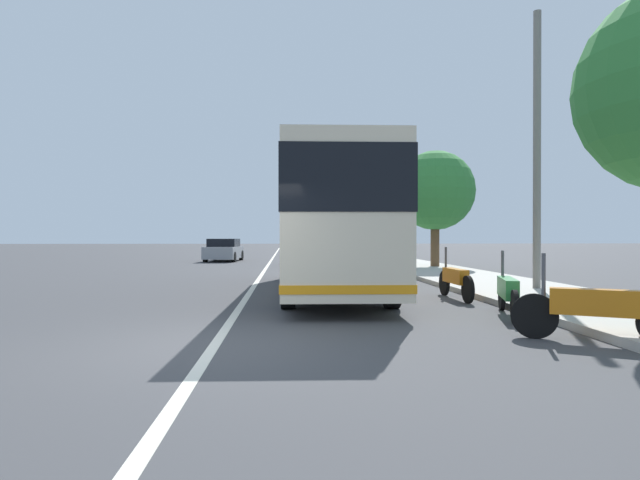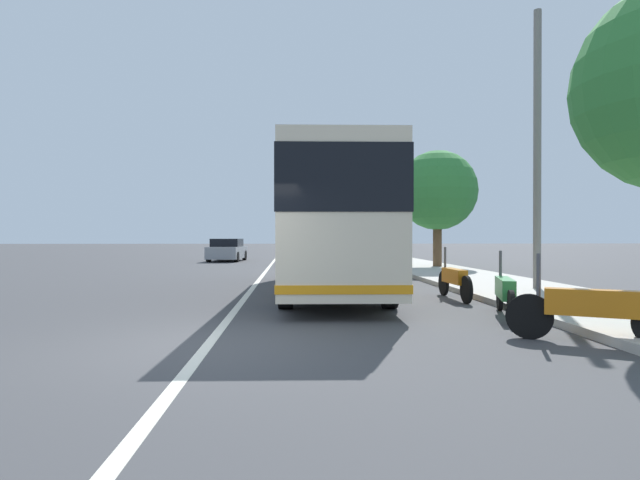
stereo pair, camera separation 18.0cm
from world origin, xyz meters
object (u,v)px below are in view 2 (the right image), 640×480
motorcycle_by_tree (591,309)px  roadside_tree_far_block (390,193)px  car_behind_bus (314,252)px  roadside_tree_mid_block (437,191)px  motorcycle_nearest_curb (505,292)px  car_ahead_same_lane (227,250)px  utility_pole (537,152)px  coach_bus (330,219)px  motorcycle_angled (454,280)px

motorcycle_by_tree → roadside_tree_far_block: size_ratio=0.33×
car_behind_bus → roadside_tree_mid_block: roadside_tree_mid_block is taller
motorcycle_nearest_curb → roadside_tree_mid_block: 14.93m
car_behind_bus → roadside_tree_far_block: (8.19, -5.73, 3.94)m
motorcycle_by_tree → car_behind_bus: size_ratio=0.48×
car_behind_bus → car_ahead_same_lane: bearing=40.5°
roadside_tree_far_block → utility_pole: (-22.09, 0.27, -0.81)m
motorcycle_by_tree → motorcycle_nearest_curb: (2.48, 0.20, -0.02)m
motorcycle_by_tree → car_behind_bus: 20.52m
coach_bus → utility_pole: size_ratio=1.42×
coach_bus → car_behind_bus: coach_bus is taller
coach_bus → car_behind_bus: (13.03, -0.07, -1.34)m
motorcycle_nearest_curb → utility_pole: size_ratio=0.30×
coach_bus → roadside_tree_far_block: (21.22, -5.80, 2.60)m
utility_pole → motorcycle_nearest_curb: bearing=146.9°
motorcycle_by_tree → motorcycle_angled: bearing=-58.6°
motorcycle_by_tree → roadside_tree_far_block: roadside_tree_far_block is taller
motorcycle_nearest_curb → motorcycle_angled: motorcycle_angled is taller
car_ahead_same_lane → roadside_tree_mid_block: (-8.77, -11.00, 3.04)m
motorcycle_by_tree → motorcycle_angled: size_ratio=0.91×
coach_bus → motorcycle_nearest_curb: size_ratio=4.79×
motorcycle_nearest_curb → roadside_tree_mid_block: size_ratio=0.40×
motorcycle_by_tree → motorcycle_nearest_curb: 2.49m
motorcycle_by_tree → roadside_tree_mid_block: roadside_tree_mid_block is taller
motorcycle_nearest_curb → roadside_tree_mid_block: roadside_tree_mid_block is taller
coach_bus → motorcycle_nearest_curb: bearing=-146.1°
motorcycle_by_tree → roadside_tree_mid_block: size_ratio=0.37×
car_ahead_same_lane → roadside_tree_far_block: roadside_tree_far_block is taller
car_behind_bus → utility_pole: utility_pole is taller
motorcycle_nearest_curb → utility_pole: 5.73m
motorcycle_by_tree → utility_pole: bearing=-82.0°
car_behind_bus → motorcycle_by_tree: bearing=-175.8°
motorcycle_angled → motorcycle_by_tree: bearing=-178.0°
roadside_tree_far_block → coach_bus: bearing=164.7°
roadside_tree_mid_block → utility_pole: bearing=178.6°
motorcycle_angled → roadside_tree_mid_block: bearing=-15.3°
car_ahead_same_lane → motorcycle_by_tree: bearing=22.8°
roadside_tree_mid_block → roadside_tree_far_block: roadside_tree_far_block is taller
coach_bus → motorcycle_angled: bearing=-122.8°
coach_bus → car_behind_bus: size_ratio=2.50×
car_behind_bus → car_ahead_same_lane: size_ratio=1.03×
motorcycle_nearest_curb → car_behind_bus: car_behind_bus is taller
motorcycle_angled → car_ahead_same_lane: size_ratio=0.54×
utility_pole → car_ahead_same_lane: bearing=29.3°
coach_bus → roadside_tree_far_block: 22.16m
coach_bus → roadside_tree_mid_block: roadside_tree_mid_block is taller
car_behind_bus → utility_pole: bearing=-163.1°
motorcycle_by_tree → car_ahead_same_lane: size_ratio=0.49×
motorcycle_by_tree → coach_bus: bearing=-38.0°
coach_bus → roadside_tree_far_block: bearing=-13.6°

